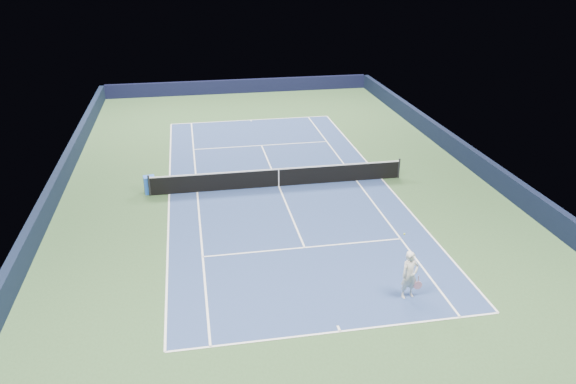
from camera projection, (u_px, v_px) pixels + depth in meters
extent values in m
plane|color=#2E4B28|center=(279.00, 186.00, 28.57)|extent=(40.00, 40.00, 0.00)
cube|color=black|center=(239.00, 86.00, 46.16)|extent=(22.00, 0.35, 1.10)
cube|color=black|center=(477.00, 163.00, 30.12)|extent=(0.35, 40.00, 1.10)
cube|color=black|center=(54.00, 192.00, 26.57)|extent=(0.35, 40.00, 1.10)
cube|color=navy|center=(279.00, 186.00, 28.57)|extent=(10.97, 23.77, 0.01)
cube|color=white|center=(251.00, 120.00, 39.25)|extent=(10.97, 0.08, 0.00)
cube|color=white|center=(340.00, 331.00, 17.88)|extent=(10.97, 0.08, 0.00)
cube|color=white|center=(382.00, 179.00, 29.46)|extent=(0.08, 23.77, 0.00)
cube|color=white|center=(169.00, 194.00, 27.66)|extent=(0.08, 23.77, 0.00)
cube|color=white|center=(356.00, 181.00, 29.24)|extent=(0.08, 23.77, 0.00)
cube|color=white|center=(197.00, 192.00, 27.89)|extent=(0.08, 23.77, 0.00)
cube|color=white|center=(262.00, 145.00, 34.32)|extent=(8.23, 0.08, 0.00)
cube|color=white|center=(305.00, 247.00, 22.81)|extent=(8.23, 0.08, 0.00)
cube|color=white|center=(279.00, 186.00, 28.56)|extent=(0.08, 12.80, 0.00)
cube|color=white|center=(251.00, 121.00, 39.11)|extent=(0.08, 0.30, 0.00)
cube|color=white|center=(339.00, 329.00, 18.02)|extent=(0.08, 0.30, 0.00)
cylinder|color=black|center=(149.00, 186.00, 27.30)|extent=(0.10, 0.10, 1.07)
cylinder|color=black|center=(399.00, 168.00, 29.40)|extent=(0.10, 0.10, 1.07)
cube|color=black|center=(279.00, 178.00, 28.38)|extent=(12.80, 0.03, 0.91)
cube|color=white|center=(279.00, 169.00, 28.18)|extent=(12.80, 0.04, 0.06)
cube|color=white|center=(279.00, 178.00, 28.38)|extent=(0.05, 0.04, 0.91)
cube|color=blue|center=(150.00, 185.00, 27.65)|extent=(0.60, 0.56, 0.88)
cube|color=silver|center=(156.00, 184.00, 27.69)|extent=(0.09, 0.39, 0.39)
imported|color=silver|center=(410.00, 275.00, 19.30)|extent=(0.72, 0.54, 1.77)
cylinder|color=pink|center=(418.00, 279.00, 19.39)|extent=(0.03, 0.03, 0.29)
cylinder|color=black|center=(418.00, 285.00, 19.48)|extent=(0.29, 0.02, 0.29)
cylinder|color=pink|center=(418.00, 285.00, 19.48)|extent=(0.31, 0.03, 0.31)
sphere|color=#ADC129|center=(404.00, 234.00, 19.79)|extent=(0.07, 0.07, 0.07)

